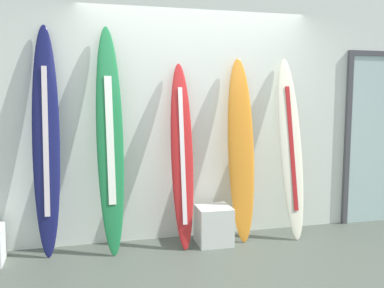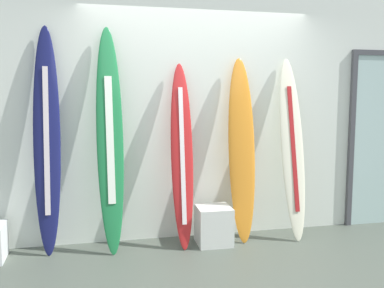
{
  "view_description": "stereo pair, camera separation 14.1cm",
  "coord_description": "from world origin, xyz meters",
  "views": [
    {
      "loc": [
        -1.15,
        -3.15,
        1.56
      ],
      "look_at": [
        -0.12,
        0.95,
        1.08
      ],
      "focal_mm": 38.22,
      "sensor_mm": 36.0,
      "label": 1
    },
    {
      "loc": [
        -1.01,
        -3.18,
        1.56
      ],
      "look_at": [
        -0.12,
        0.95,
        1.08
      ],
      "focal_mm": 38.22,
      "sensor_mm": 36.0,
      "label": 2
    }
  ],
  "objects": [
    {
      "name": "wall_back",
      "position": [
        0.0,
        1.3,
        1.4
      ],
      "size": [
        7.2,
        0.2,
        2.8
      ],
      "primitive_type": "cube",
      "color": "silver",
      "rests_on": "ground"
    },
    {
      "name": "display_block_left",
      "position": [
        0.11,
        0.9,
        0.2
      ],
      "size": [
        0.36,
        0.36,
        0.4
      ],
      "color": "silver",
      "rests_on": "ground"
    },
    {
      "name": "surfboard_ivory",
      "position": [
        1.02,
        0.96,
        1.0
      ],
      "size": [
        0.28,
        0.46,
        2.0
      ],
      "color": "#EEEACD",
      "rests_on": "ground"
    },
    {
      "name": "ground",
      "position": [
        0.0,
        0.0,
        -0.02
      ],
      "size": [
        8.0,
        8.0,
        0.04
      ],
      "primitive_type": "cube",
      "color": "#4D554C"
    },
    {
      "name": "glass_door",
      "position": [
        2.39,
        1.18,
        1.09
      ],
      "size": [
        1.05,
        0.06,
        2.12
      ],
      "color": "silver",
      "rests_on": "ground"
    },
    {
      "name": "surfboard_emerald",
      "position": [
        -0.95,
        0.96,
        1.14
      ],
      "size": [
        0.29,
        0.41,
        2.27
      ],
      "color": "#1E773F",
      "rests_on": "ground"
    },
    {
      "name": "surfboard_crimson",
      "position": [
        -0.22,
        0.95,
        0.94
      ],
      "size": [
        0.25,
        0.43,
        1.92
      ],
      "color": "red",
      "rests_on": "ground"
    },
    {
      "name": "surfboard_sunset",
      "position": [
        0.44,
        0.98,
        0.99
      ],
      "size": [
        0.31,
        0.37,
        1.99
      ],
      "color": "orange",
      "rests_on": "ground"
    },
    {
      "name": "surfboard_navy",
      "position": [
        -1.56,
        1.03,
        1.13
      ],
      "size": [
        0.27,
        0.32,
        2.27
      ],
      "color": "#161B52",
      "rests_on": "ground"
    }
  ]
}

